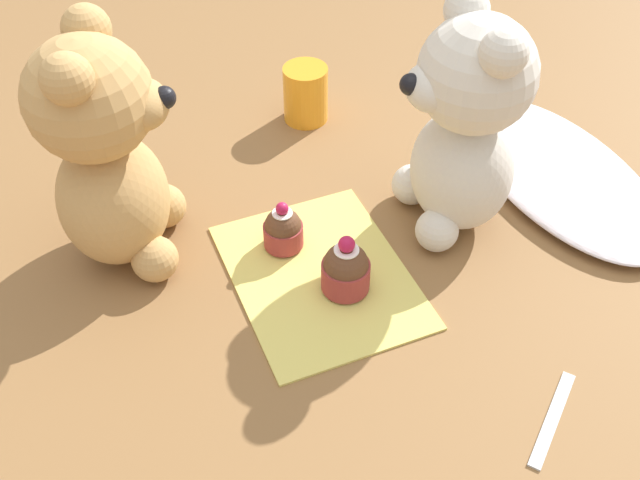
# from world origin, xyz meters

# --- Properties ---
(ground_plane) EXTENTS (4.00, 4.00, 0.00)m
(ground_plane) POSITION_xyz_m (0.00, 0.00, 0.00)
(ground_plane) COLOR olive
(knitted_placemat) EXTENTS (0.24, 0.18, 0.01)m
(knitted_placemat) POSITION_xyz_m (0.00, 0.00, 0.00)
(knitted_placemat) COLOR #E0D166
(knitted_placemat) RESTS_ON ground_plane
(tulle_cloth) EXTENTS (0.35, 0.17, 0.02)m
(tulle_cloth) POSITION_xyz_m (-0.04, 0.34, 0.01)
(tulle_cloth) COLOR silver
(tulle_cloth) RESTS_ON ground_plane
(teddy_bear_cream) EXTENTS (0.14, 0.15, 0.27)m
(teddy_bear_cream) POSITION_xyz_m (-0.03, 0.18, 0.13)
(teddy_bear_cream) COLOR silver
(teddy_bear_cream) RESTS_ON ground_plane
(teddy_bear_tan) EXTENTS (0.17, 0.16, 0.27)m
(teddy_bear_tan) POSITION_xyz_m (-0.12, -0.18, 0.13)
(teddy_bear_tan) COLOR tan
(teddy_bear_tan) RESTS_ON ground_plane
(cupcake_near_cream_bear) EXTENTS (0.05, 0.05, 0.07)m
(cupcake_near_cream_bear) POSITION_xyz_m (0.03, 0.02, 0.03)
(cupcake_near_cream_bear) COLOR #993333
(cupcake_near_cream_bear) RESTS_ON knitted_placemat
(cupcake_near_tan_bear) EXTENTS (0.04, 0.04, 0.06)m
(cupcake_near_tan_bear) POSITION_xyz_m (-0.06, -0.02, 0.03)
(cupcake_near_tan_bear) COLOR #993333
(cupcake_near_tan_bear) RESTS_ON knitted_placemat
(juice_glass) EXTENTS (0.06, 0.06, 0.08)m
(juice_glass) POSITION_xyz_m (-0.29, 0.10, 0.04)
(juice_glass) COLOR orange
(juice_glass) RESTS_ON ground_plane
(teaspoon) EXTENTS (0.08, 0.10, 0.01)m
(teaspoon) POSITION_xyz_m (0.25, 0.13, 0.00)
(teaspoon) COLOR silver
(teaspoon) RESTS_ON ground_plane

